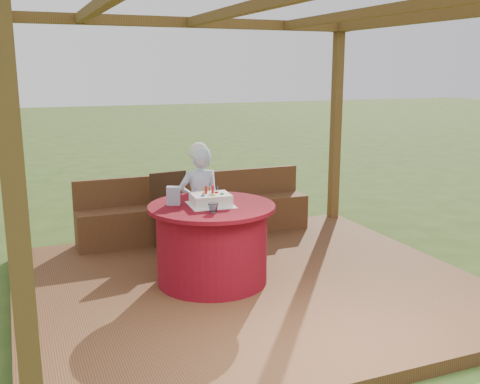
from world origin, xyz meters
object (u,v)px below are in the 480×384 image
table (212,243)px  gift_bag (173,196)px  elderly_woman (200,202)px  drinking_glass (213,208)px  chair (173,206)px  birthday_cake (211,199)px  bench (197,216)px

table → gift_bag: gift_bag is taller
elderly_woman → drinking_glass: bearing=-100.7°
table → chair: (-0.06, 1.23, 0.10)m
drinking_glass → birthday_cake: bearing=75.1°
gift_bag → drinking_glass: 0.51m
table → drinking_glass: 0.53m
chair → drinking_glass: chair is taller
table → elderly_woman: elderly_woman is taller
bench → birthday_cake: bearing=-102.7°
elderly_woman → gift_bag: (-0.44, -0.53, 0.22)m
bench → birthday_cake: 1.72m
chair → table: bearing=-87.2°
elderly_woman → gift_bag: bearing=-129.9°
chair → bench: bearing=40.1°
birthday_cake → drinking_glass: birthday_cake is taller
birthday_cake → gift_bag: bearing=155.4°
bench → elderly_woman: 1.01m
chair → gift_bag: bearing=-104.9°
table → birthday_cake: 0.45m
bench → gift_bag: gift_bag is taller
drinking_glass → elderly_woman: bearing=79.3°
bench → drinking_glass: bearing=-103.0°
table → chair: size_ratio=1.39×
birthday_cake → gift_bag: size_ratio=2.47×
chair → birthday_cake: bearing=-87.8°
elderly_woman → birthday_cake: bearing=-98.9°
elderly_woman → drinking_glass: (-0.18, -0.96, 0.17)m
gift_bag → birthday_cake: bearing=-3.3°
elderly_woman → birthday_cake: (-0.11, -0.68, 0.19)m
table → bench: bearing=77.6°
birthday_cake → drinking_glass: bearing=-104.9°
chair → elderly_woman: size_ratio=0.68×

